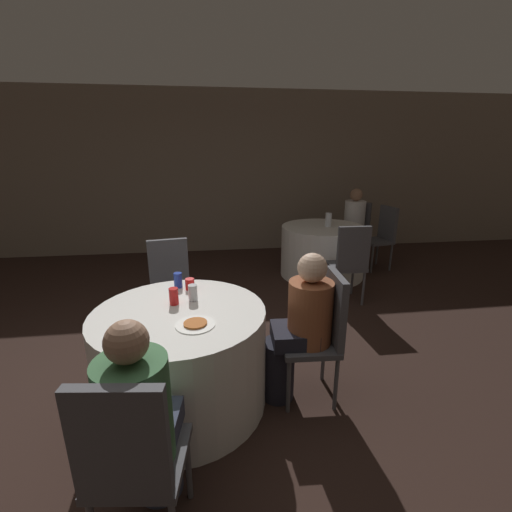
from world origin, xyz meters
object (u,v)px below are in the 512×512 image
chair_far_northeast (356,226)px  soda_can_red (174,296)px  soda_can_silver (193,293)px  chair_near_south (131,456)px  chair_near_north (170,281)px  chair_far_east (383,232)px  person_floral_shirt (299,328)px  bottle_far (328,220)px  chair_far_south (350,258)px  chair_near_east (323,327)px  soda_can_blue (178,280)px  person_green_jacket (144,424)px  pizza_plate_near (195,324)px  table_near (182,358)px  table_far (322,251)px  person_white_shirt (352,226)px

chair_far_northeast → soda_can_red: (-2.70, -3.05, 0.22)m
soda_can_red → soda_can_silver: (0.13, 0.05, 0.00)m
chair_near_south → chair_near_north: size_ratio=1.00×
chair_far_east → person_floral_shirt: 3.42m
bottle_far → soda_can_red: bearing=-129.5°
soda_can_red → chair_far_south: bearing=35.8°
chair_near_south → soda_can_silver: 1.21m
chair_near_east → soda_can_blue: size_ratio=8.03×
person_green_jacket → pizza_plate_near: size_ratio=4.56×
chair_far_east → soda_can_red: 3.90m
chair_near_north → soda_can_silver: size_ratio=8.03×
pizza_plate_near → soda_can_red: (-0.16, 0.33, 0.05)m
table_near → chair_far_northeast: size_ratio=1.22×
table_far → bottle_far: size_ratio=6.10×
chair_far_south → soda_can_blue: size_ratio=8.03×
chair_far_east → soda_can_red: chair_far_east is taller
chair_near_north → person_green_jacket: (0.07, -1.84, -0.00)m
chair_near_east → soda_can_red: (-1.06, 0.17, 0.22)m
table_near → soda_can_silver: soda_can_silver is taller
person_white_shirt → bottle_far: size_ratio=6.06×
soda_can_blue → bottle_far: bearing=46.5°
chair_far_south → chair_near_south: bearing=-127.8°
table_far → chair_far_northeast: chair_far_northeast is taller
chair_near_north → person_white_shirt: person_white_shirt is taller
person_green_jacket → person_floral_shirt: size_ratio=1.01×
chair_near_north → chair_far_east: bearing=-160.8°
table_far → pizza_plate_near: pizza_plate_near is taller
chair_far_east → person_white_shirt: person_white_shirt is taller
table_near → chair_near_east: chair_near_east is taller
chair_near_south → person_floral_shirt: person_floral_shirt is taller
person_floral_shirt → bottle_far: (1.08, 2.55, 0.27)m
table_near → chair_near_east: 1.04m
chair_far_east → pizza_plate_near: bearing=126.4°
pizza_plate_near → chair_near_east: bearing=9.9°
chair_far_northeast → person_floral_shirt: bearing=110.9°
chair_far_northeast → person_green_jacket: (-2.76, -4.01, -0.00)m
soda_can_red → bottle_far: bearing=50.5°
chair_near_south → person_green_jacket: person_green_jacket is taller
person_white_shirt → person_green_jacket: size_ratio=1.06×
chair_far_northeast → person_floral_shirt: size_ratio=0.86×
chair_far_northeast → bottle_far: chair_far_northeast is taller
chair_near_north → soda_can_silver: 0.91m
bottle_far → chair_near_south: bearing=-120.3°
chair_near_north → person_floral_shirt: person_floral_shirt is taller
person_floral_shirt → bottle_far: 2.78m
chair_near_south → person_white_shirt: size_ratio=0.81×
table_near → soda_can_red: soda_can_red is taller
chair_near_east → soda_can_blue: chair_near_east is taller
chair_far_east → person_white_shirt: 0.51m
person_white_shirt → chair_far_northeast: bearing=-90.0°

